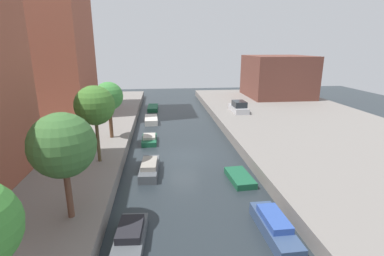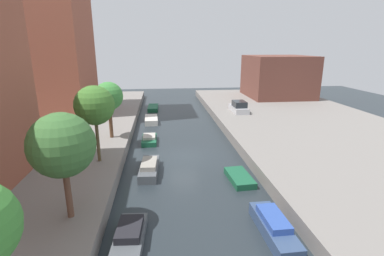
% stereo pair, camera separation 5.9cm
% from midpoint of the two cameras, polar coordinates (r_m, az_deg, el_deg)
% --- Properties ---
extents(ground_plane, '(84.00, 84.00, 0.00)m').
position_cam_midpoint_polar(ground_plane, '(25.63, -1.63, -5.54)').
color(ground_plane, '#232B30').
extents(quay_left, '(20.00, 64.00, 1.00)m').
position_cam_midpoint_polar(quay_left, '(28.57, -33.33, -4.91)').
color(quay_left, gray).
rests_on(quay_left, ground_plane).
extents(quay_right, '(20.00, 64.00, 1.00)m').
position_cam_midpoint_polar(quay_right, '(30.49, 27.75, -2.89)').
color(quay_right, gray).
rests_on(quay_right, ground_plane).
extents(apartment_tower_far, '(10.00, 9.86, 25.08)m').
position_cam_midpoint_polar(apartment_tower_far, '(41.72, -27.83, 19.95)').
color(apartment_tower_far, brown).
rests_on(apartment_tower_far, quay_left).
extents(low_block_right, '(10.00, 10.25, 6.82)m').
position_cam_midpoint_polar(low_block_right, '(51.60, 16.65, 9.78)').
color(low_block_right, brown).
rests_on(low_block_right, quay_right).
extents(street_tree_1, '(3.16, 3.16, 5.43)m').
position_cam_midpoint_polar(street_tree_1, '(15.01, -24.27, -3.19)').
color(street_tree_1, brown).
rests_on(street_tree_1, quay_left).
extents(street_tree_2, '(2.87, 2.87, 5.72)m').
position_cam_midpoint_polar(street_tree_2, '(21.82, -18.69, 4.22)').
color(street_tree_2, brown).
rests_on(street_tree_2, quay_left).
extents(street_tree_3, '(2.62, 2.62, 5.27)m').
position_cam_midpoint_polar(street_tree_3, '(27.59, -16.13, 5.99)').
color(street_tree_3, brown).
rests_on(street_tree_3, quay_left).
extents(parked_car, '(1.80, 4.10, 1.48)m').
position_cam_midpoint_polar(parked_car, '(38.41, 9.31, 4.07)').
color(parked_car, '#B7B7BC').
rests_on(parked_car, quay_right).
extents(moored_boat_left_1, '(1.62, 3.70, 0.87)m').
position_cam_midpoint_polar(moored_boat_left_1, '(15.50, -12.11, -20.08)').
color(moored_boat_left_1, '#4C5156').
rests_on(moored_boat_left_1, ground_plane).
extents(moored_boat_left_2, '(1.52, 4.21, 0.99)m').
position_cam_midpoint_polar(moored_boat_left_2, '(22.41, -8.39, -7.81)').
color(moored_boat_left_2, '#4C5156').
rests_on(moored_boat_left_2, ground_plane).
extents(moored_boat_left_3, '(1.44, 3.21, 0.72)m').
position_cam_midpoint_polar(moored_boat_left_3, '(29.37, -8.40, -2.24)').
color(moored_boat_left_3, '#195638').
rests_on(moored_boat_left_3, ground_plane).
extents(moored_boat_left_4, '(1.68, 3.82, 0.68)m').
position_cam_midpoint_polar(moored_boat_left_4, '(36.90, -8.03, 1.61)').
color(moored_boat_left_4, beige).
rests_on(moored_boat_left_4, ground_plane).
extents(moored_boat_left_5, '(1.56, 4.07, 0.58)m').
position_cam_midpoint_polar(moored_boat_left_5, '(44.30, -7.69, 3.97)').
color(moored_boat_left_5, '#195638').
rests_on(moored_boat_left_5, ground_plane).
extents(moored_boat_right_1, '(1.33, 4.33, 1.04)m').
position_cam_midpoint_polar(moored_boat_right_1, '(16.16, 16.03, -18.35)').
color(moored_boat_right_1, '#33476B').
rests_on(moored_boat_right_1, ground_plane).
extents(moored_boat_right_2, '(1.67, 3.19, 0.45)m').
position_cam_midpoint_polar(moored_boat_right_2, '(21.35, 9.49, -9.70)').
color(moored_boat_right_2, '#195638').
rests_on(moored_boat_right_2, ground_plane).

